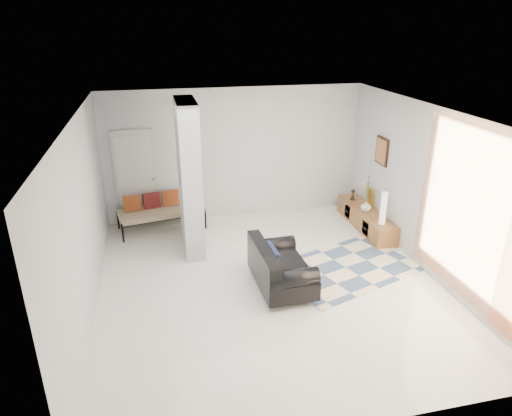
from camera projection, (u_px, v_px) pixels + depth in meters
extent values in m
plane|color=white|center=(269.00, 284.00, 7.57)|extent=(6.00, 6.00, 0.00)
plane|color=white|center=(272.00, 115.00, 6.50)|extent=(6.00, 6.00, 0.00)
plane|color=silver|center=(235.00, 154.00, 9.74)|extent=(6.00, 0.00, 6.00)
plane|color=silver|center=(350.00, 321.00, 4.33)|extent=(6.00, 0.00, 6.00)
plane|color=silver|center=(83.00, 222.00, 6.47)|extent=(0.00, 6.00, 6.00)
plane|color=silver|center=(430.00, 192.00, 7.60)|extent=(0.00, 6.00, 6.00)
cube|color=silver|center=(190.00, 178.00, 8.25)|extent=(0.35, 1.20, 2.80)
cube|color=beige|center=(136.00, 179.00, 9.42)|extent=(0.85, 0.06, 2.04)
plane|color=#D26B37|center=(471.00, 216.00, 6.53)|extent=(0.00, 2.55, 2.55)
cube|color=#3D1C10|center=(382.00, 151.00, 9.03)|extent=(0.04, 0.45, 0.55)
cube|color=brown|center=(366.00, 219.00, 9.54)|extent=(0.45, 2.00, 0.40)
cube|color=#3D1C10|center=(366.00, 228.00, 9.10)|extent=(0.02, 0.27, 0.28)
cube|color=#3D1C10|center=(348.00, 212.00, 9.90)|extent=(0.02, 0.27, 0.28)
cube|color=yellow|center=(370.00, 196.00, 9.68)|extent=(0.09, 0.32, 0.40)
cube|color=silver|center=(372.00, 216.00, 9.02)|extent=(0.04, 0.10, 0.12)
cylinder|color=silver|center=(273.00, 306.00, 6.89)|extent=(0.05, 0.05, 0.10)
cylinder|color=silver|center=(255.00, 270.00, 7.88)|extent=(0.05, 0.05, 0.10)
cylinder|color=silver|center=(311.00, 300.00, 7.03)|extent=(0.05, 0.05, 0.10)
cylinder|color=silver|center=(288.00, 265.00, 8.03)|extent=(0.05, 0.05, 0.10)
cube|color=black|center=(282.00, 274.00, 7.38)|extent=(0.85, 1.38, 0.30)
cube|color=black|center=(264.00, 258.00, 7.18)|extent=(0.24, 1.36, 0.36)
cylinder|color=black|center=(293.00, 279.00, 6.80)|extent=(0.78, 0.30, 0.28)
cylinder|color=black|center=(272.00, 246.00, 7.79)|extent=(0.78, 0.30, 0.28)
cube|color=black|center=(271.00, 256.00, 7.20)|extent=(0.16, 0.50, 0.31)
cylinder|color=black|center=(123.00, 233.00, 8.90)|extent=(0.04, 0.04, 0.40)
cylinder|color=black|center=(206.00, 220.00, 9.50)|extent=(0.04, 0.04, 0.40)
cylinder|color=black|center=(118.00, 220.00, 9.49)|extent=(0.04, 0.04, 0.40)
cylinder|color=black|center=(196.00, 208.00, 10.09)|extent=(0.04, 0.04, 0.40)
cube|color=beige|center=(161.00, 212.00, 9.43)|extent=(1.80, 1.00, 0.12)
cube|color=#903C1A|center=(132.00, 203.00, 9.28)|extent=(0.36, 0.22, 0.33)
cube|color=maroon|center=(152.00, 200.00, 9.42)|extent=(0.36, 0.22, 0.33)
cube|color=#903C1A|center=(171.00, 198.00, 9.56)|extent=(0.36, 0.22, 0.33)
cube|color=beige|center=(346.00, 268.00, 8.04)|extent=(2.78, 2.28, 0.01)
cylinder|color=white|center=(383.00, 208.00, 8.71)|extent=(0.12, 0.12, 0.64)
imported|color=white|center=(366.00, 206.00, 9.37)|extent=(0.24, 0.24, 0.22)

